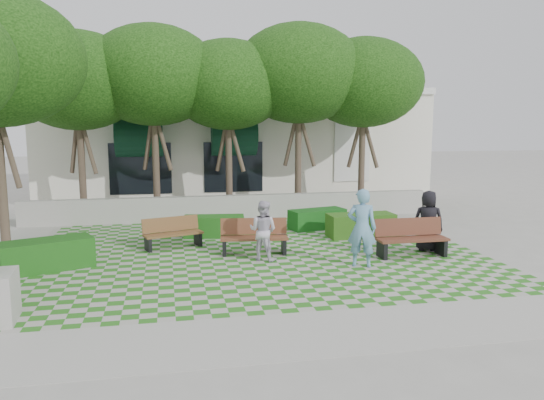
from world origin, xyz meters
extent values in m
plane|color=gray|center=(0.00, 0.00, 0.00)|extent=(90.00, 90.00, 0.00)
plane|color=#2B721E|center=(0.00, 1.00, 0.01)|extent=(12.00, 12.00, 0.00)
cube|color=#9E9B93|center=(0.00, -4.70, 0.01)|extent=(16.00, 2.00, 0.01)
cube|color=#9E9B93|center=(0.00, 6.20, 0.45)|extent=(15.00, 0.36, 0.90)
cube|color=#542B1C|center=(4.00, -0.19, 0.48)|extent=(1.92, 0.60, 0.06)
cube|color=#542B1C|center=(4.01, 0.09, 0.77)|extent=(1.92, 0.15, 0.48)
cube|color=black|center=(3.15, -0.19, 0.23)|extent=(0.11, 0.53, 0.47)
cube|color=black|center=(4.86, -0.19, 0.23)|extent=(0.11, 0.53, 0.47)
cube|color=brown|center=(-0.12, 0.89, 0.46)|extent=(1.89, 0.77, 0.06)
cube|color=brown|center=(-0.09, 1.16, 0.73)|extent=(1.84, 0.34, 0.46)
cube|color=black|center=(-0.93, 0.99, 0.22)|extent=(0.16, 0.52, 0.45)
cube|color=black|center=(0.69, 0.80, 0.22)|extent=(0.16, 0.52, 0.45)
cube|color=brown|center=(-2.28, 2.04, 0.42)|extent=(1.75, 1.00, 0.06)
cube|color=brown|center=(-2.35, 2.27, 0.67)|extent=(1.63, 0.62, 0.42)
cube|color=black|center=(-2.98, 1.81, 0.20)|extent=(0.23, 0.47, 0.41)
cube|color=black|center=(-1.57, 2.27, 0.20)|extent=(0.23, 0.47, 0.41)
cube|color=#254F15|center=(3.54, 2.44, 0.37)|extent=(2.11, 0.90, 0.73)
cube|color=#134916|center=(2.55, 3.92, 0.33)|extent=(2.02, 1.19, 0.66)
cube|color=#184E15|center=(-0.99, 3.37, 0.33)|extent=(1.95, 0.96, 0.66)
cube|color=#164A13|center=(-5.36, 0.41, 0.37)|extent=(2.30, 1.61, 0.75)
imported|color=#699DC0|center=(2.32, -0.84, 0.99)|extent=(0.85, 0.72, 1.97)
imported|color=black|center=(4.74, 0.36, 0.86)|extent=(0.97, 0.79, 1.71)
imported|color=silver|center=(0.01, 0.26, 0.79)|extent=(0.97, 0.92, 1.58)
cylinder|color=#47382B|center=(-5.50, 7.60, 1.82)|extent=(0.26, 0.26, 3.64)
ellipsoid|color=#1E4C11|center=(-5.50, 7.60, 5.07)|extent=(4.80, 4.80, 3.60)
cylinder|color=#47382B|center=(-2.80, 7.60, 1.90)|extent=(0.26, 0.26, 3.81)
ellipsoid|color=#1E4C11|center=(-2.80, 7.60, 5.30)|extent=(5.00, 5.00, 3.75)
cylinder|color=#47382B|center=(0.00, 7.60, 1.79)|extent=(0.26, 0.26, 3.58)
ellipsoid|color=#1E4C11|center=(0.00, 7.60, 4.99)|extent=(4.60, 4.60, 3.45)
cylinder|color=#47382B|center=(2.80, 7.60, 1.96)|extent=(0.26, 0.26, 3.92)
ellipsoid|color=#1E4C11|center=(2.80, 7.60, 5.46)|extent=(5.20, 5.20, 3.90)
cylinder|color=#47382B|center=(5.50, 7.60, 1.85)|extent=(0.26, 0.26, 3.70)
ellipsoid|color=#1E4C11|center=(5.50, 7.60, 5.15)|extent=(4.80, 4.80, 3.60)
cylinder|color=#47382B|center=(-7.00, 3.00, 1.90)|extent=(0.26, 0.26, 3.81)
cube|color=white|center=(1.00, 14.20, 2.50)|extent=(18.00, 8.00, 5.00)
cube|color=white|center=(1.00, 10.20, 5.00)|extent=(18.00, 0.30, 0.30)
cube|color=black|center=(6.00, 10.18, 2.20)|extent=(1.40, 0.10, 2.40)
cylinder|color=#103A25|center=(-3.50, 10.18, 3.00)|extent=(3.00, 1.80, 1.80)
cube|color=black|center=(-3.50, 10.18, 1.60)|extent=(2.60, 0.08, 2.20)
cylinder|color=#103A25|center=(0.50, 10.18, 3.00)|extent=(3.00, 1.80, 1.80)
cube|color=black|center=(0.50, 10.18, 1.60)|extent=(2.60, 0.08, 2.20)
camera|label=1|loc=(-2.43, -13.08, 3.63)|focal=35.00mm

